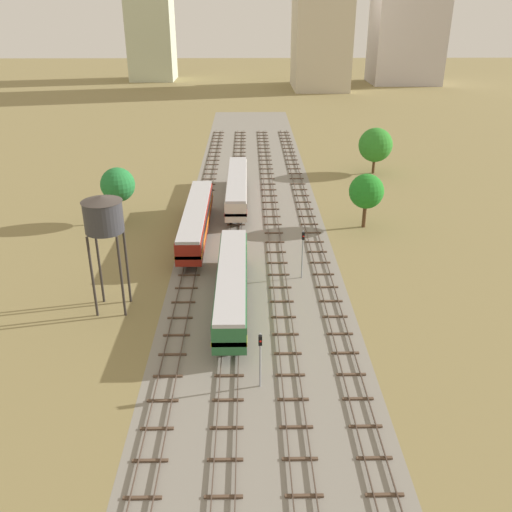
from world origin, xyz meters
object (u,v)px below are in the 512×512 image
passenger_coach_far_left_near (196,218)px  signal_post_near (303,249)px  diesel_railcar_left_nearest (232,283)px  passenger_coach_left_mid (237,186)px  signal_post_nearest (260,353)px  water_tower (103,216)px

passenger_coach_far_left_near → signal_post_near: (12.36, -11.63, 0.89)m
diesel_railcar_left_nearest → signal_post_near: bearing=39.2°
passenger_coach_far_left_near → passenger_coach_left_mid: 13.96m
diesel_railcar_left_nearest → passenger_coach_far_left_near: bearing=105.6°
signal_post_nearest → signal_post_near: bearing=75.2°
signal_post_near → water_tower: bearing=-161.8°
water_tower → signal_post_nearest: size_ratio=2.37×
passenger_coach_far_left_near → signal_post_nearest: size_ratio=4.49×
signal_post_near → passenger_coach_far_left_near: bearing=136.7°
passenger_coach_left_mid → diesel_railcar_left_nearest: bearing=-90.0°
diesel_railcar_left_nearest → water_tower: (-11.62, -0.20, 7.10)m
diesel_railcar_left_nearest → passenger_coach_far_left_near: size_ratio=0.93×
passenger_coach_left_mid → water_tower: size_ratio=1.89×
diesel_railcar_left_nearest → signal_post_near: signal_post_near is taller
passenger_coach_left_mid → signal_post_near: signal_post_near is taller
signal_post_nearest → passenger_coach_far_left_near: bearing=103.8°
passenger_coach_far_left_near → passenger_coach_left_mid: bearing=69.3°
diesel_railcar_left_nearest → passenger_coach_left_mid: same height
water_tower → signal_post_near: size_ratio=2.10×
signal_post_nearest → signal_post_near: (4.94, 18.65, 0.37)m
passenger_coach_left_mid → passenger_coach_far_left_near: bearing=-110.7°
water_tower → signal_post_nearest: (14.09, -12.40, -6.56)m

